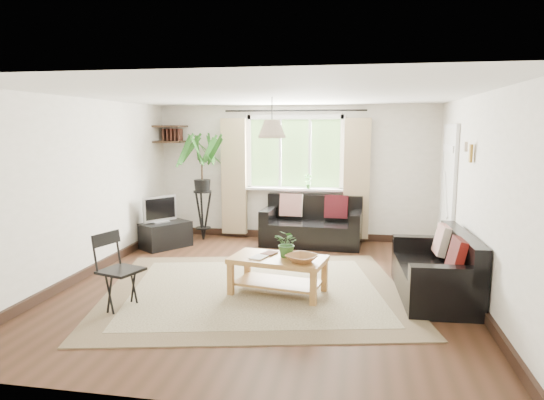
% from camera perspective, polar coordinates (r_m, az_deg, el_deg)
% --- Properties ---
extents(floor, '(5.50, 5.50, 0.00)m').
position_cam_1_polar(floor, '(6.33, -0.65, -9.98)').
color(floor, '#321D10').
rests_on(floor, ground).
extents(ceiling, '(5.50, 5.50, 0.00)m').
position_cam_1_polar(ceiling, '(6.01, -0.69, 12.25)').
color(ceiling, white).
rests_on(ceiling, floor).
extents(wall_back, '(5.00, 0.02, 2.40)m').
position_cam_1_polar(wall_back, '(8.76, 2.72, 3.23)').
color(wall_back, silver).
rests_on(wall_back, floor).
extents(wall_front, '(5.00, 0.02, 2.40)m').
position_cam_1_polar(wall_front, '(3.44, -9.33, -5.25)').
color(wall_front, silver).
rests_on(wall_front, floor).
extents(wall_left, '(0.02, 5.50, 2.40)m').
position_cam_1_polar(wall_left, '(6.97, -21.30, 1.28)').
color(wall_left, silver).
rests_on(wall_left, floor).
extents(wall_right, '(0.02, 5.50, 2.40)m').
position_cam_1_polar(wall_right, '(6.11, 23.04, 0.22)').
color(wall_right, silver).
rests_on(wall_right, floor).
extents(rug, '(4.20, 3.81, 0.02)m').
position_cam_1_polar(rug, '(6.13, -1.99, -10.50)').
color(rug, beige).
rests_on(rug, floor).
extents(window, '(2.50, 0.16, 2.16)m').
position_cam_1_polar(window, '(8.69, 2.70, 5.51)').
color(window, white).
rests_on(window, wall_back).
extents(door, '(0.06, 0.96, 2.06)m').
position_cam_1_polar(door, '(7.78, 20.00, 0.56)').
color(door, silver).
rests_on(door, wall_right).
extents(corner_shelf, '(0.50, 0.50, 0.34)m').
position_cam_1_polar(corner_shelf, '(9.05, -11.87, 7.61)').
color(corner_shelf, black).
rests_on(corner_shelf, wall_back).
extents(pendant_lamp, '(0.36, 0.36, 0.54)m').
position_cam_1_polar(pendant_lamp, '(6.40, 0.00, 8.89)').
color(pendant_lamp, beige).
rests_on(pendant_lamp, ceiling).
extents(wall_sconce, '(0.12, 0.12, 0.28)m').
position_cam_1_polar(wall_sconce, '(6.34, 22.11, 5.47)').
color(wall_sconce, beige).
rests_on(wall_sconce, wall_right).
extents(sofa_back, '(1.73, 0.94, 0.79)m').
position_cam_1_polar(sofa_back, '(8.36, 4.70, -2.62)').
color(sofa_back, black).
rests_on(sofa_back, floor).
extents(sofa_right, '(1.62, 0.87, 0.75)m').
position_cam_1_polar(sofa_right, '(6.13, 18.52, -7.41)').
color(sofa_right, black).
rests_on(sofa_right, floor).
extents(coffee_table, '(1.22, 0.80, 0.46)m').
position_cam_1_polar(coffee_table, '(5.94, 0.72, -8.89)').
color(coffee_table, olive).
rests_on(coffee_table, floor).
extents(table_plant, '(0.39, 0.38, 0.33)m').
position_cam_1_polar(table_plant, '(5.85, 1.84, -5.14)').
color(table_plant, '#2D5A24').
rests_on(table_plant, coffee_table).
extents(bowl, '(0.47, 0.47, 0.09)m').
position_cam_1_polar(bowl, '(5.68, 3.52, -6.87)').
color(bowl, brown).
rests_on(bowl, coffee_table).
extents(book_a, '(0.22, 0.26, 0.02)m').
position_cam_1_polar(book_a, '(5.88, -2.26, -6.65)').
color(book_a, silver).
rests_on(book_a, coffee_table).
extents(book_b, '(0.21, 0.25, 0.02)m').
position_cam_1_polar(book_b, '(6.06, -0.91, -6.17)').
color(book_b, '#562F22').
rests_on(book_b, coffee_table).
extents(tv_stand, '(0.83, 0.91, 0.43)m').
position_cam_1_polar(tv_stand, '(8.37, -12.39, -4.04)').
color(tv_stand, black).
rests_on(tv_stand, floor).
extents(tv, '(0.52, 0.62, 0.47)m').
position_cam_1_polar(tv, '(8.32, -13.07, -1.00)').
color(tv, '#A5A5AA').
rests_on(tv, tv_stand).
extents(palm_stand, '(0.86, 0.86, 1.92)m').
position_cam_1_polar(palm_stand, '(8.72, -8.20, 1.55)').
color(palm_stand, black).
rests_on(palm_stand, floor).
extents(folding_chair, '(0.55, 0.55, 0.85)m').
position_cam_1_polar(folding_chair, '(5.67, -17.34, -8.09)').
color(folding_chair, black).
rests_on(folding_chair, floor).
extents(sill_plant, '(0.14, 0.10, 0.27)m').
position_cam_1_polar(sill_plant, '(8.62, 4.25, 2.23)').
color(sill_plant, '#2D6023').
rests_on(sill_plant, window).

